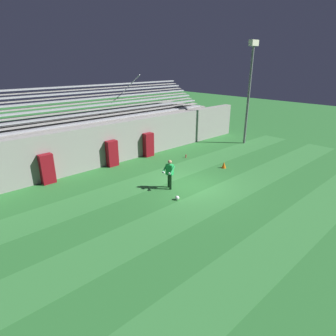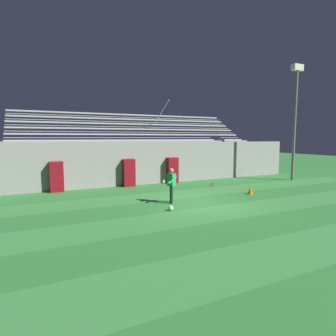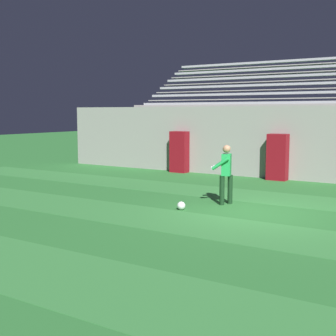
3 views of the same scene
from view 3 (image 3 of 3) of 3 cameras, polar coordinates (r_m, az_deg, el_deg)
name	(u,v)px [view 3 (image 3 of 3)]	position (r m, az deg, el deg)	size (l,w,h in m)	color
ground_plane	(258,213)	(12.25, 10.88, -5.44)	(80.00, 80.00, 0.00)	#2D7533
turf_stripe_near	(107,287)	(7.21, -7.42, -14.15)	(28.00, 2.07, 0.01)	#38843D
turf_stripe_mid	(226,228)	(10.57, 7.14, -7.32)	(28.00, 2.07, 0.01)	#38843D
turf_stripe_far	(286,199)	(14.34, 14.20, -3.72)	(28.00, 2.07, 0.01)	#38843D
back_wall	(324,144)	(18.22, 18.50, 2.78)	(24.00, 0.60, 2.80)	#999691
padding_pillar_gate_left	(278,157)	(18.18, 13.21, 1.30)	(0.75, 0.44, 1.76)	maroon
padding_pillar_far_left	(179,152)	(20.01, 1.39, 1.97)	(0.75, 0.44, 1.76)	maroon
goalkeeper	(226,171)	(13.13, 7.05, -0.32)	(0.64, 0.69, 1.67)	#143319
soccer_ball	(181,206)	(12.44, 1.62, -4.61)	(0.22, 0.22, 0.22)	white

